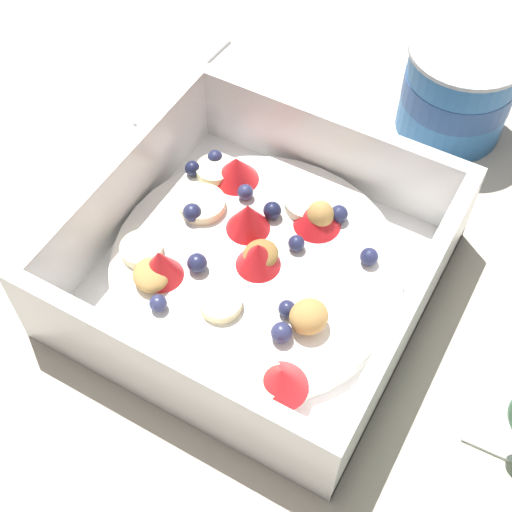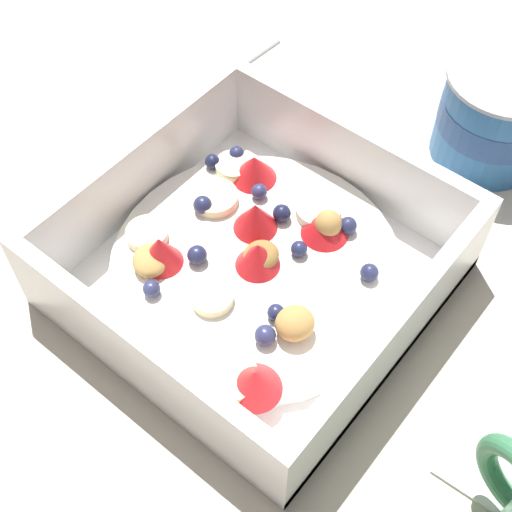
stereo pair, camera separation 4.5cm
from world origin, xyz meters
The scene contains 4 objects.
ground_plane centered at (0.00, 0.00, 0.00)m, with size 2.40×2.40×0.00m, color beige.
fruit_bowl centered at (0.01, -0.01, 0.02)m, with size 0.21×0.21×0.07m.
spoon centered at (-0.14, 0.07, 0.00)m, with size 0.04×0.17×0.01m.
yogurt_cup centered at (0.07, 0.19, 0.04)m, with size 0.08×0.08×0.07m.
Camera 2 is at (0.17, -0.21, 0.39)m, focal length 50.18 mm.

